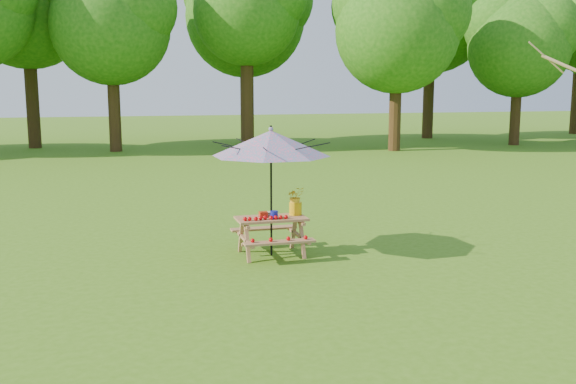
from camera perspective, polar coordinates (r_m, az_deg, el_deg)
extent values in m
cube|color=#9C6946|center=(11.06, -1.50, -2.37)|extent=(1.20, 0.62, 0.04)
cube|color=#9C6946|center=(10.60, -0.75, -4.49)|extent=(1.20, 0.22, 0.04)
cube|color=#9C6946|center=(11.64, -2.17, -3.24)|extent=(1.20, 0.22, 0.04)
cylinder|color=black|center=(10.97, -1.51, 0.06)|extent=(0.04, 0.04, 2.25)
cone|color=teal|center=(10.87, -1.53, 4.36)|extent=(2.68, 2.68, 0.43)
sphere|color=teal|center=(10.85, -1.53, 5.61)|extent=(0.08, 0.08, 0.08)
cube|color=#B7290E|center=(11.04, -2.20, -2.02)|extent=(0.14, 0.12, 0.10)
cylinder|color=#121795|center=(10.95, -1.24, -2.03)|extent=(0.13, 0.13, 0.13)
cube|color=beige|center=(11.18, -1.82, -1.95)|extent=(0.13, 0.13, 0.07)
cylinder|color=#E0AA0B|center=(11.26, 0.67, -1.48)|extent=(0.22, 0.22, 0.22)
imported|color=yellow|center=(11.22, 0.67, -0.39)|extent=(0.33, 0.29, 0.33)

